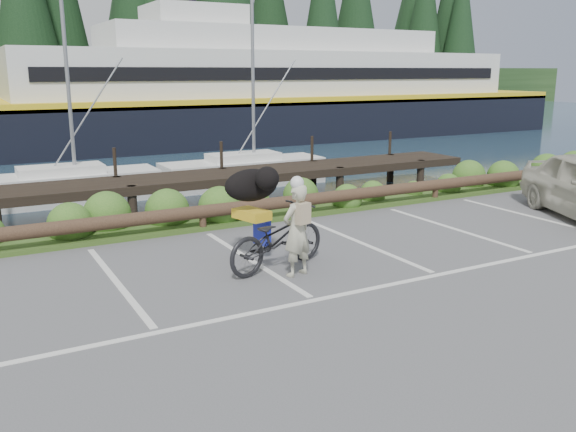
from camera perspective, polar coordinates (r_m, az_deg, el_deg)
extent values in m
plane|color=#515154|center=(10.22, 1.38, -7.18)|extent=(72.00, 72.00, 0.00)
plane|color=#1C3244|center=(56.68, -23.90, 7.45)|extent=(160.00, 160.00, 0.00)
cube|color=#3D5B21|center=(14.82, -8.91, -0.57)|extent=(34.00, 1.60, 0.10)
imported|color=black|center=(11.24, -1.03, -2.09)|extent=(2.36, 1.33, 1.18)
imported|color=#BABA9E|center=(10.81, 0.84, -1.35)|extent=(0.69, 0.54, 1.67)
ellipsoid|color=black|center=(11.57, -3.46, 2.90)|extent=(0.79, 1.17, 0.62)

